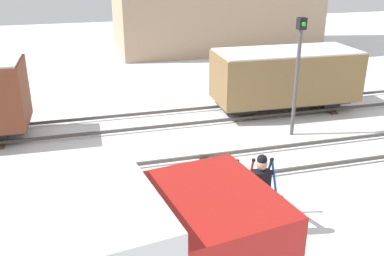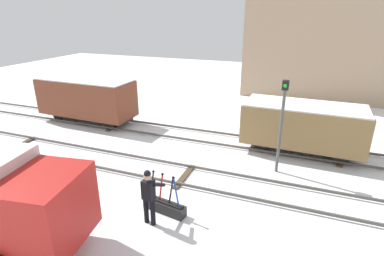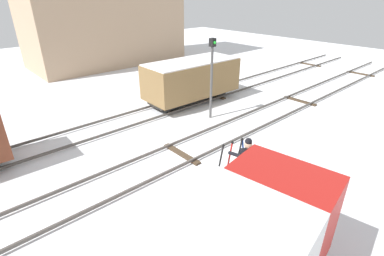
{
  "view_description": "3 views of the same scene",
  "coord_description": "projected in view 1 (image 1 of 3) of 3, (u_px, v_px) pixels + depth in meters",
  "views": [
    {
      "loc": [
        -3.36,
        -10.09,
        5.56
      ],
      "look_at": [
        -0.37,
        0.7,
        1.06
      ],
      "focal_mm": 40.25,
      "sensor_mm": 36.0,
      "label": 1
    },
    {
      "loc": [
        4.07,
        -9.88,
        6.22
      ],
      "look_at": [
        -0.47,
        2.11,
        1.29
      ],
      "focal_mm": 28.51,
      "sensor_mm": 36.0,
      "label": 2
    },
    {
      "loc": [
        -6.09,
        -7.39,
        5.75
      ],
      "look_at": [
        0.64,
        0.11,
        0.9
      ],
      "focal_mm": 26.95,
      "sensor_mm": 36.0,
      "label": 3
    }
  ],
  "objects": [
    {
      "name": "ground_plane",
      "position": [
        212.0,
        171.0,
        11.93
      ],
      "size": [
        60.0,
        60.0,
        0.0
      ],
      "primitive_type": "plane",
      "color": "white"
    },
    {
      "name": "signal_post",
      "position": [
        298.0,
        66.0,
        13.49
      ],
      "size": [
        0.24,
        0.32,
        3.82
      ],
      "color": "#4C4C4C",
      "rests_on": "ground_plane"
    },
    {
      "name": "freight_car_far_end",
      "position": [
        285.0,
        76.0,
        16.1
      ],
      "size": [
        5.36,
        2.38,
        2.33
      ],
      "rotation": [
        0.0,
        0.0,
        -0.03
      ],
      "color": "#2D2B28",
      "rests_on": "ground_plane"
    },
    {
      "name": "rail_worker",
      "position": [
        260.0,
        189.0,
        8.88
      ],
      "size": [
        0.62,
        0.77,
        1.87
      ],
      "rotation": [
        0.0,
        0.0,
        -0.17
      ],
      "color": "black",
      "rests_on": "ground_plane"
    },
    {
      "name": "track_main_line",
      "position": [
        212.0,
        168.0,
        11.89
      ],
      "size": [
        44.0,
        1.94,
        0.18
      ],
      "color": "#4C4742",
      "rests_on": "ground_plane"
    },
    {
      "name": "track_siding_near",
      "position": [
        177.0,
        118.0,
        15.52
      ],
      "size": [
        44.0,
        1.94,
        0.18
      ],
      "color": "#4C4742",
      "rests_on": "ground_plane"
    },
    {
      "name": "switch_lever_frame",
      "position": [
        252.0,
        205.0,
        9.83
      ],
      "size": [
        1.56,
        0.61,
        1.44
      ],
      "rotation": [
        0.0,
        0.0,
        -0.17
      ],
      "color": "black",
      "rests_on": "ground_plane"
    }
  ]
}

